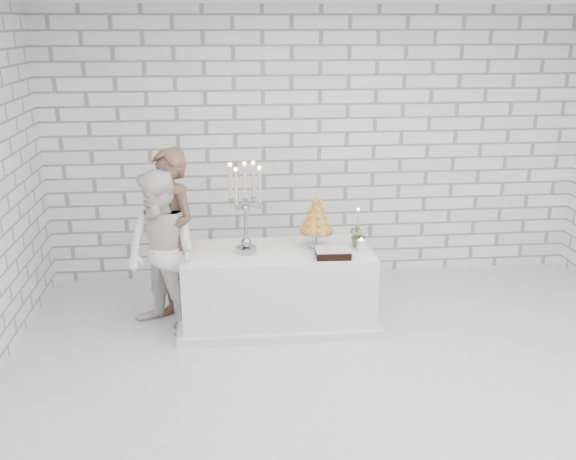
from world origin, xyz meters
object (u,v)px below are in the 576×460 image
at_px(cake_table, 278,287).
at_px(candelabra, 245,208).
at_px(groom, 172,238).
at_px(croquembouche, 316,222).
at_px(bride, 162,254).

height_order(cake_table, candelabra, candelabra).
xyz_separation_m(cake_table, groom, (-1.00, 0.14, 0.49)).
xyz_separation_m(candelabra, croquembouche, (0.67, 0.09, -0.18)).
xyz_separation_m(groom, croquembouche, (1.38, -0.08, 0.14)).
xyz_separation_m(cake_table, croquembouche, (0.38, 0.06, 0.63)).
bearing_deg(cake_table, groom, 171.88).
relative_size(cake_table, groom, 1.05).
distance_m(cake_table, bride, 1.16).
height_order(cake_table, croquembouche, croquembouche).
bearing_deg(croquembouche, bride, -175.01).
bearing_deg(candelabra, croquembouche, 7.54).
distance_m(cake_table, croquembouche, 0.74).
distance_m(cake_table, candelabra, 0.86).
height_order(groom, candelabra, groom).
bearing_deg(candelabra, cake_table, 4.69).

